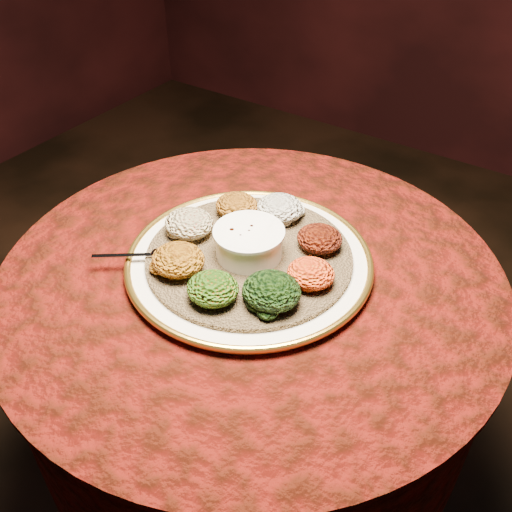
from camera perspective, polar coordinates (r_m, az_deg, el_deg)
The scene contains 13 objects.
table at distance 1.21m, azimuth -0.48°, elevation -7.94°, with size 0.96×0.96×0.73m.
platter at distance 1.08m, azimuth -0.69°, elevation -0.46°, with size 0.50×0.50×0.02m.
injera at distance 1.08m, azimuth -0.69°, elevation -0.01°, with size 0.39×0.39×0.01m, color olive.
stew_bowl at distance 1.05m, azimuth -0.71°, elevation 1.55°, with size 0.13×0.13×0.06m.
spoon at distance 1.08m, azimuth -10.06°, elevation 0.16°, with size 0.13×0.10×0.01m.
portion_ayib at distance 1.16m, azimuth 2.41°, elevation 4.81°, with size 0.10×0.09×0.05m, color beige.
portion_kitfo at distance 1.08m, azimuth 6.38°, elevation 1.76°, with size 0.09×0.08×0.04m, color black.
portion_tikil at distance 1.00m, azimuth 5.50°, elevation -1.73°, with size 0.09×0.08×0.04m, color #BA7B0F.
portion_gomen at distance 0.96m, azimuth 1.56°, elevation -3.50°, with size 0.10×0.10×0.05m, color black.
portion_mixveg at distance 0.97m, azimuth -4.34°, elevation -3.26°, with size 0.09×0.09×0.04m, color #AD3B0B.
portion_kik at distance 1.03m, azimuth -7.79°, elevation -0.38°, with size 0.10×0.09×0.05m, color #9F5F0E.
portion_timatim at distance 1.12m, azimuth -6.70°, elevation 3.26°, with size 0.10×0.09×0.05m, color #770707.
portion_shiro at distance 1.17m, azimuth -1.94°, elevation 5.07°, with size 0.09×0.08×0.04m, color #8F4F11.
Camera 1 is at (0.47, -0.68, 1.43)m, focal length 40.00 mm.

